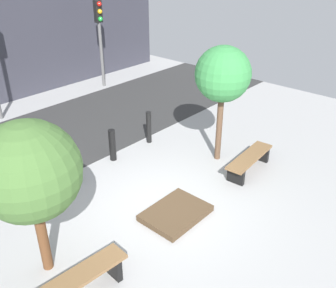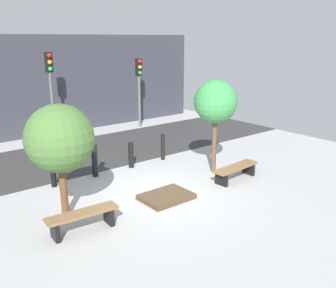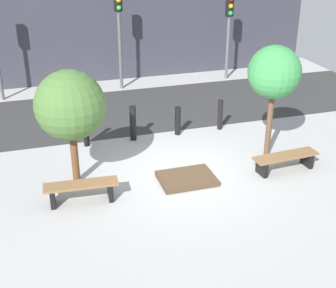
# 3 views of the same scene
# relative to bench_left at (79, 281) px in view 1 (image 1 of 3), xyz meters

# --- Properties ---
(ground_plane) EXTENTS (18.00, 18.00, 0.00)m
(ground_plane) POSITION_rel_bench_left_xyz_m (2.53, 0.62, -0.33)
(ground_plane) COLOR #A2A2A2
(road_strip) EXTENTS (18.00, 4.19, 0.01)m
(road_strip) POSITION_rel_bench_left_xyz_m (2.53, 5.26, -0.33)
(road_strip) COLOR #313131
(road_strip) RESTS_ON ground
(bench_left) EXTENTS (1.65, 0.51, 0.47)m
(bench_left) POSITION_rel_bench_left_xyz_m (0.00, 0.00, 0.00)
(bench_left) COLOR black
(bench_left) RESTS_ON ground
(bench_right) EXTENTS (1.71, 0.54, 0.43)m
(bench_right) POSITION_rel_bench_left_xyz_m (5.06, 0.00, -0.02)
(bench_right) COLOR black
(bench_right) RESTS_ON ground
(planter_bed) EXTENTS (1.32, 0.98, 0.13)m
(planter_bed) POSITION_rel_bench_left_xyz_m (2.53, 0.20, -0.27)
(planter_bed) COLOR #4C3925
(planter_bed) RESTS_ON ground
(tree_behind_left_bench) EXTENTS (1.60, 1.60, 2.75)m
(tree_behind_left_bench) POSITION_rel_bench_left_xyz_m (-0.00, 0.94, 1.61)
(tree_behind_left_bench) COLOR brown
(tree_behind_left_bench) RESTS_ON ground
(tree_behind_right_bench) EXTENTS (1.34, 1.34, 2.94)m
(tree_behind_right_bench) POSITION_rel_bench_left_xyz_m (5.06, 0.94, 1.92)
(tree_behind_right_bench) COLOR brown
(tree_behind_right_bench) RESTS_ON ground
(bollard_far_left) EXTENTS (0.16, 0.16, 1.03)m
(bollard_far_left) POSITION_rel_bench_left_xyz_m (0.52, 2.92, 0.18)
(bollard_far_left) COLOR black
(bollard_far_left) RESTS_ON ground
(bollard_left) EXTENTS (0.18, 0.18, 1.02)m
(bollard_left) POSITION_rel_bench_left_xyz_m (1.86, 2.92, 0.18)
(bollard_left) COLOR black
(bollard_left) RESTS_ON ground
(bollard_center) EXTENTS (0.17, 0.17, 0.85)m
(bollard_center) POSITION_rel_bench_left_xyz_m (3.20, 2.92, 0.09)
(bollard_center) COLOR black
(bollard_center) RESTS_ON ground
(bollard_right) EXTENTS (0.14, 0.14, 0.92)m
(bollard_right) POSITION_rel_bench_left_xyz_m (4.53, 2.92, 0.13)
(bollard_right) COLOR black
(bollard_right) RESTS_ON ground
(traffic_light_mid_east) EXTENTS (0.28, 0.27, 3.23)m
(traffic_light_mid_east) POSITION_rel_bench_left_xyz_m (6.81, 7.64, 1.92)
(traffic_light_mid_east) COLOR #5C5C5C
(traffic_light_mid_east) RESTS_ON ground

